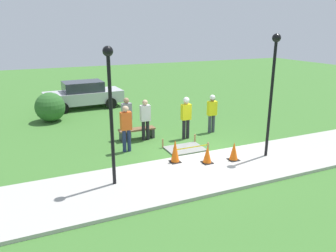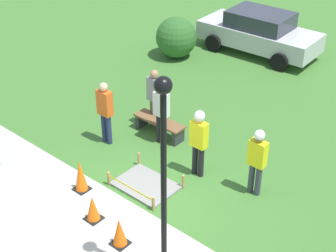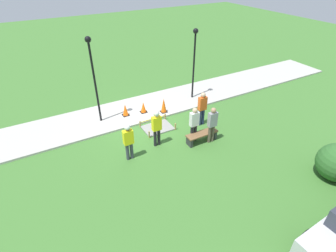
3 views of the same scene
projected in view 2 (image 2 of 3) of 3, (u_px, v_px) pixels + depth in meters
The scene contains 15 objects.
ground_plane at pixel (132, 206), 11.45m from camera, with size 60.00×60.00×0.00m, color #3D702D.
sidewalk at pixel (84, 238), 10.51m from camera, with size 28.00×2.81×0.10m.
wet_concrete_patch at pixel (146, 185), 12.02m from camera, with size 1.45×1.08×0.36m.
traffic_cone_near_patch at pixel (81, 176), 11.59m from camera, with size 0.34×0.34×0.80m.
traffic_cone_far_patch at pixel (93, 208), 10.79m from camera, with size 0.34×0.34×0.59m.
traffic_cone_sidewalk_edge at pixel (119, 232), 10.15m from camera, with size 0.34×0.34×0.64m.
park_bench at pixel (159, 124), 13.81m from camera, with size 1.50×0.44×0.45m.
worker_supervisor at pixel (199, 138), 11.90m from camera, with size 0.40×0.25×1.76m.
worker_assistant at pixel (257, 157), 11.33m from camera, with size 0.40×0.24×1.69m.
bystander_in_orange_shirt at pixel (105, 109), 13.14m from camera, with size 0.40×0.23×1.75m.
bystander_in_gray_shirt at pixel (161, 111), 13.16m from camera, with size 0.40×0.22×1.69m.
bystander_in_white_shirt at pixel (155, 96), 13.79m from camera, with size 0.40×0.23×1.74m.
lamppost_near at pixel (164, 160), 8.10m from camera, with size 0.28×0.28×4.17m.
parked_car_silver at pixel (259, 32), 18.31m from camera, with size 4.37×2.09×1.53m.
shrub_rounded_near at pixel (176, 37), 18.03m from camera, with size 1.44×1.44×1.44m.
Camera 2 is at (6.36, -6.16, 7.51)m, focal length 55.00 mm.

